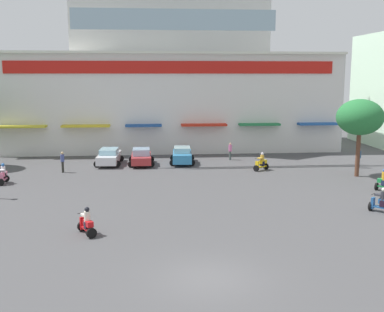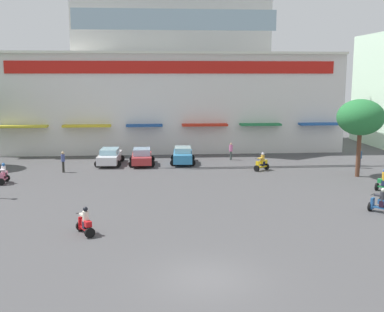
{
  "view_description": "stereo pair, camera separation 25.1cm",
  "coord_description": "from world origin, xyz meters",
  "views": [
    {
      "loc": [
        -2.23,
        -17.75,
        7.98
      ],
      "look_at": [
        0.85,
        17.41,
        1.98
      ],
      "focal_mm": 44.76,
      "sensor_mm": 36.0,
      "label": 1
    },
    {
      "loc": [
        -1.98,
        -17.77,
        7.98
      ],
      "look_at": [
        0.85,
        17.41,
        1.98
      ],
      "focal_mm": 44.76,
      "sensor_mm": 36.0,
      "label": 2
    }
  ],
  "objects": [
    {
      "name": "parked_car_2",
      "position": [
        0.62,
        24.99,
        0.77
      ],
      "size": [
        2.43,
        4.25,
        1.52
      ],
      "color": "#3385BE",
      "rests_on": "ground"
    },
    {
      "name": "plaza_tree_1",
      "position": [
        14.11,
        18.25,
        4.69
      ],
      "size": [
        3.67,
        3.45,
        6.13
      ],
      "color": "brown",
      "rests_on": "ground"
    },
    {
      "name": "parked_car_0",
      "position": [
        -5.96,
        25.09,
        0.74
      ],
      "size": [
        2.49,
        4.57,
        1.44
      ],
      "color": "silver",
      "rests_on": "ground"
    },
    {
      "name": "pedestrian_2",
      "position": [
        -9.48,
        21.78,
        1.02
      ],
      "size": [
        0.34,
        0.34,
        1.75
      ],
      "color": "#272722",
      "rests_on": "ground"
    },
    {
      "name": "scooter_rider_2",
      "position": [
        7.08,
        21.26,
        0.64
      ],
      "size": [
        1.46,
        1.29,
        1.54
      ],
      "color": "black",
      "rests_on": "ground"
    },
    {
      "name": "scooter_rider_3",
      "position": [
        -13.14,
        17.96,
        0.64
      ],
      "size": [
        0.52,
        1.45,
        1.54
      ],
      "color": "black",
      "rests_on": "ground"
    },
    {
      "name": "scooter_rider_4",
      "position": [
        11.19,
        8.31,
        0.62
      ],
      "size": [
        1.26,
        1.31,
        1.51
      ],
      "color": "black",
      "rests_on": "ground"
    },
    {
      "name": "parked_car_1",
      "position": [
        -3.07,
        24.61,
        0.74
      ],
      "size": [
        2.34,
        3.98,
        1.48
      ],
      "color": "#A82D2F",
      "rests_on": "ground"
    },
    {
      "name": "scooter_rider_1",
      "position": [
        -5.49,
        5.78,
        0.6
      ],
      "size": [
        1.13,
        1.51,
        1.47
      ],
      "color": "black",
      "rests_on": "ground"
    },
    {
      "name": "ground_plane",
      "position": [
        0.0,
        13.0,
        0.0
      ],
      "size": [
        128.0,
        128.0,
        0.0
      ],
      "primitive_type": "plane",
      "color": "#49494A"
    },
    {
      "name": "pedestrian_1",
      "position": [
        15.74,
        21.65,
        0.95
      ],
      "size": [
        0.55,
        0.55,
        1.69
      ],
      "color": "#232C43",
      "rests_on": "ground"
    },
    {
      "name": "colonial_building",
      "position": [
        -0.0,
        36.63,
        9.17
      ],
      "size": [
        35.17,
        18.15,
        21.81
      ],
      "color": "silver",
      "rests_on": "ground"
    },
    {
      "name": "pedestrian_0",
      "position": [
        5.29,
        26.51,
        0.94
      ],
      "size": [
        0.44,
        0.44,
        1.64
      ],
      "color": "#43504C",
      "rests_on": "ground"
    }
  ]
}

